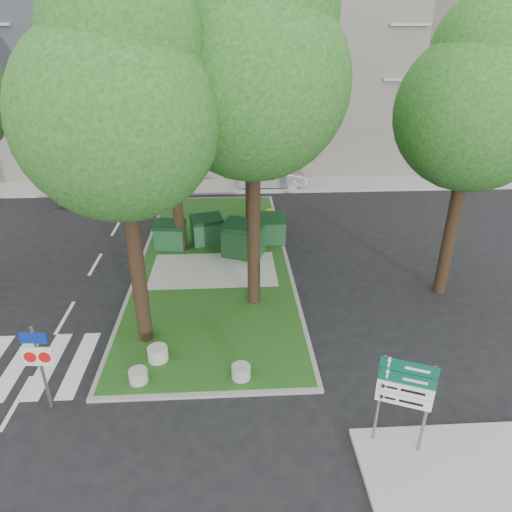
{
  "coord_description": "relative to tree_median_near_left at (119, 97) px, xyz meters",
  "views": [
    {
      "loc": [
        1.28,
        -9.43,
        8.74
      ],
      "look_at": [
        2.07,
        4.32,
        2.0
      ],
      "focal_mm": 32.0,
      "sensor_mm": 36.0,
      "label": 1
    }
  ],
  "objects": [
    {
      "name": "building_sidewalk",
      "position": [
        1.41,
        15.94,
        -7.26
      ],
      "size": [
        42.0,
        3.0,
        0.12
      ],
      "primitive_type": "cube",
      "color": "#999993",
      "rests_on": "ground"
    },
    {
      "name": "bollard_right",
      "position": [
        2.84,
        -2.06,
        -7.01
      ],
      "size": [
        0.53,
        0.53,
        0.38
      ],
      "primitive_type": "cylinder",
      "color": "#989994",
      "rests_on": "median_island"
    },
    {
      "name": "tree_median_near_left",
      "position": [
        0.0,
        0.0,
        0.0
      ],
      "size": [
        5.2,
        5.2,
        10.53
      ],
      "color": "black",
      "rests_on": "ground"
    },
    {
      "name": "median_kerb",
      "position": [
        1.91,
        5.44,
        -7.27
      ],
      "size": [
        6.3,
        16.3,
        0.1
      ],
      "primitive_type": "cube",
      "color": "gray",
      "rests_on": "ground"
    },
    {
      "name": "bollard_left",
      "position": [
        0.03,
        -2.06,
        -7.01
      ],
      "size": [
        0.51,
        0.51,
        0.37
      ],
      "primitive_type": "cylinder",
      "color": "#9D9E98",
      "rests_on": "median_island"
    },
    {
      "name": "tree_median_far",
      "position": [
        3.7,
        9.5,
        1.0
      ],
      "size": [
        5.8,
        5.8,
        11.93
      ],
      "color": "black",
      "rests_on": "ground"
    },
    {
      "name": "dumpster_c",
      "position": [
        3.15,
        5.72,
        -6.46
      ],
      "size": [
        1.98,
        1.72,
        1.55
      ],
      "rotation": [
        0.0,
        0.0,
        -0.4
      ],
      "color": "#0F3414",
      "rests_on": "median_island"
    },
    {
      "name": "dumpster_d",
      "position": [
        4.41,
        7.08,
        -6.56
      ],
      "size": [
        1.43,
        1.01,
        1.32
      ],
      "rotation": [
        0.0,
        0.0,
        0.01
      ],
      "color": "#123A1A",
      "rests_on": "median_island"
    },
    {
      "name": "dumpster_b",
      "position": [
        1.55,
        7.15,
        -6.57
      ],
      "size": [
        1.6,
        1.3,
        1.3
      ],
      "rotation": [
        0.0,
        0.0,
        0.26
      ],
      "color": "#124022",
      "rests_on": "median_island"
    },
    {
      "name": "car_white",
      "position": [
        -4.84,
        13.02,
        -6.61
      ],
      "size": [
        4.17,
        1.78,
        1.41
      ],
      "primitive_type": "imported",
      "rotation": [
        0.0,
        0.0,
        1.6
      ],
      "color": "silver",
      "rests_on": "ground"
    },
    {
      "name": "litter_bin",
      "position": [
        4.61,
        9.19,
        -6.81
      ],
      "size": [
        0.44,
        0.44,
        0.77
      ],
      "primitive_type": "cylinder",
      "color": "gold",
      "rests_on": "median_island"
    },
    {
      "name": "sidewalk_corner",
      "position": [
        7.91,
        -6.06,
        -7.26
      ],
      "size": [
        5.0,
        4.0,
        0.12
      ],
      "primitive_type": "cube",
      "color": "#999993",
      "rests_on": "ground"
    },
    {
      "name": "median_island",
      "position": [
        1.91,
        5.44,
        -7.26
      ],
      "size": [
        6.0,
        16.0,
        0.12
      ],
      "primitive_type": "cube",
      "color": "#1C4513",
      "rests_on": "ground"
    },
    {
      "name": "car_silver",
      "position": [
        5.28,
        15.63,
        -6.61
      ],
      "size": [
        4.28,
        1.54,
        1.4
      ],
      "primitive_type": "imported",
      "rotation": [
        0.0,
        0.0,
        1.58
      ],
      "color": "#9A9DA2",
      "rests_on": "ground"
    },
    {
      "name": "apartment_building",
      "position": [
        1.41,
        23.44,
        0.68
      ],
      "size": [
        41.0,
        12.0,
        16.0
      ],
      "primitive_type": "cube",
      "color": "tan",
      "rests_on": "ground"
    },
    {
      "name": "tree_median_mid",
      "position": [
        0.5,
        6.5,
        -0.34
      ],
      "size": [
        4.8,
        4.8,
        9.99
      ],
      "color": "black",
      "rests_on": "ground"
    },
    {
      "name": "tree_street_right",
      "position": [
        10.5,
        2.5,
        -0.33
      ],
      "size": [
        5.0,
        5.0,
        10.06
      ],
      "color": "black",
      "rests_on": "ground"
    },
    {
      "name": "zebra_crossing",
      "position": [
        -2.34,
        -1.06,
        -7.31
      ],
      "size": [
        5.0,
        3.0,
        0.01
      ],
      "primitive_type": "cube",
      "color": "silver",
      "rests_on": "ground"
    },
    {
      "name": "ground",
      "position": [
        1.41,
        -2.56,
        -7.32
      ],
      "size": [
        120.0,
        120.0,
        0.0
      ],
      "primitive_type": "plane",
      "color": "black",
      "rests_on": "ground"
    },
    {
      "name": "tree_median_near_right",
      "position": [
        3.5,
        2.0,
        0.67
      ],
      "size": [
        5.6,
        5.6,
        11.46
      ],
      "color": "black",
      "rests_on": "ground"
    },
    {
      "name": "bollard_mid",
      "position": [
        0.44,
        -1.15,
        -6.99
      ],
      "size": [
        0.59,
        0.59,
        0.42
      ],
      "primitive_type": "cylinder",
      "color": "#ABABA6",
      "rests_on": "median_island"
    },
    {
      "name": "directional_sign",
      "position": [
        6.37,
        -4.56,
        -5.6
      ],
      "size": [
        1.13,
        0.49,
        2.41
      ],
      "rotation": [
        0.0,
        0.0,
        -0.39
      ],
      "color": "slate",
      "rests_on": "sidewalk_corner"
    },
    {
      "name": "dumpster_a",
      "position": [
        -0.05,
        6.71,
        -6.6
      ],
      "size": [
        1.44,
        1.09,
        1.24
      ],
      "rotation": [
        0.0,
        0.0,
        -0.12
      ],
      "color": "#103D1C",
      "rests_on": "median_island"
    },
    {
      "name": "traffic_sign_pole",
      "position": [
        -2.12,
        -2.77,
        -5.71
      ],
      "size": [
        0.75,
        0.1,
        2.5
      ],
      "rotation": [
        0.0,
        0.0,
        -0.08
      ],
      "color": "slate",
      "rests_on": "ground"
    }
  ]
}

